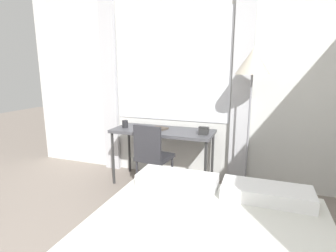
% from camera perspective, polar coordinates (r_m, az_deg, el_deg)
% --- Properties ---
extents(wall_back_with_window, '(5.39, 0.13, 2.70)m').
position_cam_1_polar(wall_back_with_window, '(3.68, 4.92, 8.88)').
color(wall_back_with_window, silver).
rests_on(wall_back_with_window, ground_plane).
extents(desk, '(1.37, 0.55, 0.77)m').
position_cam_1_polar(desk, '(3.54, -1.17, -1.82)').
color(desk, '#4C4C51').
rests_on(desk, ground_plane).
extents(desk_chair, '(0.45, 0.45, 0.90)m').
position_cam_1_polar(desk_chair, '(3.36, -3.50, -6.02)').
color(desk_chair, '#333338').
rests_on(desk_chair, ground_plane).
extents(standing_lamp, '(0.39, 0.39, 1.80)m').
position_cam_1_polar(standing_lamp, '(3.18, 17.87, 11.22)').
color(standing_lamp, '#4C4C51').
rests_on(standing_lamp, ground_plane).
extents(telephone, '(0.13, 0.13, 0.09)m').
position_cam_1_polar(telephone, '(3.31, 7.80, -1.06)').
color(telephone, '#2D2D2D').
rests_on(telephone, desk).
extents(book, '(0.24, 0.20, 0.02)m').
position_cam_1_polar(book, '(3.56, -1.91, -0.45)').
color(book, '#4C4238').
rests_on(book, desk).
extents(mug, '(0.08, 0.08, 0.10)m').
position_cam_1_polar(mug, '(3.69, -9.33, 0.44)').
color(mug, '#262628').
rests_on(mug, desk).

